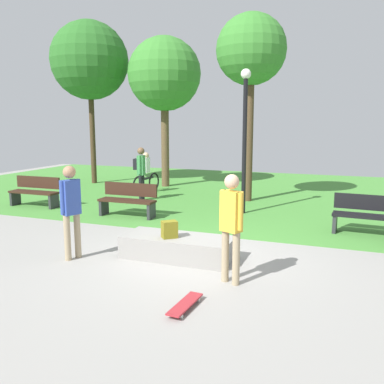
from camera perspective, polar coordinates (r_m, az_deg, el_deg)
The scene contains 16 objects.
ground_plane at distance 7.97m, azimuth 0.66°, elevation -9.06°, with size 28.00×28.00×0.00m, color gray.
grass_lawn at distance 15.30m, azimuth 10.62°, elevation -0.13°, with size 26.60×12.48×0.01m, color #478C38.
concrete_ledge at distance 7.87m, azimuth -2.00°, elevation -7.68°, with size 2.11×0.86×0.42m, color gray.
backpack_on_ledge at distance 7.69m, azimuth -3.16°, elevation -5.23°, with size 0.28×0.20×0.32m, color olive.
skater_performing_trick at distance 6.48m, azimuth 5.48°, elevation -3.91°, with size 0.40×0.31×1.77m.
skater_watching at distance 7.94m, azimuth -16.52°, elevation -1.71°, with size 0.30×0.41×1.78m.
skateboard_by_ledge at distance 5.90m, azimuth -0.96°, elevation -15.35°, with size 0.26×0.81×0.08m.
park_bench_far_left at distance 11.38m, azimuth -8.89°, elevation -0.99°, with size 1.60×0.48×0.91m.
park_bench_near_path at distance 10.22m, azimuth 23.50°, elevation -2.88°, with size 1.63×0.58×0.91m.
park_bench_near_lamppost at distance 13.49m, azimuth -20.99°, elevation 0.15°, with size 1.60×0.48×0.91m.
tree_slender_maple at distance 13.62m, azimuth 8.24°, elevation 18.81°, with size 2.21×2.21×5.92m.
tree_young_birch at distance 16.62m, azimuth -3.87°, elevation 15.96°, with size 2.86×2.86×5.86m.
tree_leaning_ash at distance 18.04m, azimuth -14.08°, elevation 17.29°, with size 3.16×3.16×6.64m.
lamp_post at distance 11.52m, azimuth 7.36°, elevation 9.01°, with size 0.28×0.28×4.00m.
pedestrian_with_backpack at distance 13.58m, azimuth -7.17°, elevation 3.24°, with size 0.38×0.43×1.76m.
cyclist_on_bicycle at distance 15.11m, azimuth -6.39°, elevation 2.27°, with size 0.22×1.82×1.52m.
Camera 1 is at (2.57, -7.10, 2.55)m, focal length 38.30 mm.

